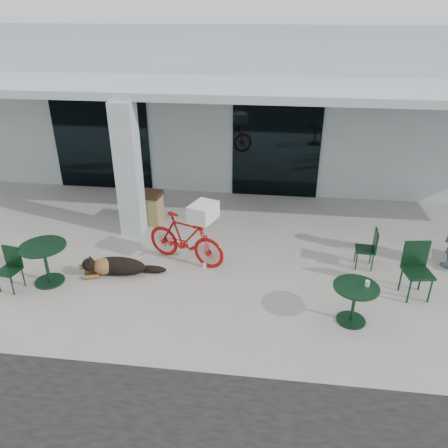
# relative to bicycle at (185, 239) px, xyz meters

# --- Properties ---
(ground) EXTENTS (80.00, 80.00, 0.00)m
(ground) POSITION_rel_bicycle_xyz_m (-0.02, -1.10, -0.55)
(ground) COLOR #A6A59D
(ground) RESTS_ON ground
(building) EXTENTS (22.00, 7.00, 4.50)m
(building) POSITION_rel_bicycle_xyz_m (-0.02, 7.40, 1.70)
(building) COLOR silver
(building) RESTS_ON ground
(storefront_glass_left) EXTENTS (2.80, 0.06, 2.70)m
(storefront_glass_left) POSITION_rel_bicycle_xyz_m (-3.22, 3.88, 0.80)
(storefront_glass_left) COLOR black
(storefront_glass_left) RESTS_ON ground
(storefront_glass_right) EXTENTS (2.40, 0.06, 2.70)m
(storefront_glass_right) POSITION_rel_bicycle_xyz_m (1.78, 3.88, 0.80)
(storefront_glass_right) COLOR black
(storefront_glass_right) RESTS_ON ground
(column) EXTENTS (0.50, 0.50, 3.12)m
(column) POSITION_rel_bicycle_xyz_m (-1.52, 1.20, 1.01)
(column) COLOR silver
(column) RESTS_ON ground
(overhang) EXTENTS (22.00, 2.80, 0.18)m
(overhang) POSITION_rel_bicycle_xyz_m (-0.02, 2.50, 2.66)
(overhang) COLOR silver
(overhang) RESTS_ON column
(bicycle) EXTENTS (1.88, 1.11, 1.09)m
(bicycle) POSITION_rel_bicycle_xyz_m (0.00, 0.00, 0.00)
(bicycle) COLOR #B0100E
(bicycle) RESTS_ON ground
(laundry_basket) EXTENTS (0.61, 0.70, 0.35)m
(laundry_basket) POSITION_rel_bicycle_xyz_m (0.42, -0.16, 0.72)
(laundry_basket) COLOR white
(laundry_basket) RESTS_ON bicycle
(dog) EXTENTS (1.34, 0.80, 0.42)m
(dog) POSITION_rel_bicycle_xyz_m (-1.25, -0.65, -0.33)
(dog) COLOR black
(dog) RESTS_ON ground
(cup_near_dog) EXTENTS (0.10, 0.10, 0.10)m
(cup_near_dog) POSITION_rel_bicycle_xyz_m (0.43, -0.19, -0.50)
(cup_near_dog) COLOR white
(cup_near_dog) RESTS_ON ground
(cafe_table_near) EXTENTS (1.12, 1.12, 0.83)m
(cafe_table_near) POSITION_rel_bicycle_xyz_m (-2.54, -1.11, -0.13)
(cafe_table_near) COLOR #13361E
(cafe_table_near) RESTS_ON ground
(cafe_chair_near) EXTENTS (0.45, 0.48, 0.85)m
(cafe_chair_near) POSITION_rel_bicycle_xyz_m (-3.14, -1.42, -0.12)
(cafe_chair_near) COLOR #13361E
(cafe_chair_near) RESTS_ON ground
(cafe_table_far) EXTENTS (1.01, 1.01, 0.73)m
(cafe_table_far) POSITION_rel_bicycle_xyz_m (3.25, -1.59, -0.18)
(cafe_table_far) COLOR #13361E
(cafe_table_far) RESTS_ON ground
(cafe_chair_far_a) EXTENTS (0.56, 0.60, 1.07)m
(cafe_chair_far_a) POSITION_rel_bicycle_xyz_m (4.51, -0.70, -0.01)
(cafe_chair_far_a) COLOR #13361E
(cafe_chair_far_a) RESTS_ON ground
(cafe_chair_far_b) EXTENTS (0.45, 0.42, 0.86)m
(cafe_chair_far_b) POSITION_rel_bicycle_xyz_m (3.73, 0.25, -0.12)
(cafe_chair_far_b) COLOR #13361E
(cafe_chair_far_b) RESTS_ON ground
(cup_on_table) EXTENTS (0.09, 0.09, 0.10)m
(cup_on_table) POSITION_rel_bicycle_xyz_m (3.43, -1.56, 0.23)
(cup_on_table) COLOR white
(cup_on_table) RESTS_ON cafe_table_far
(trash_receptacle) EXTENTS (0.56, 0.56, 0.84)m
(trash_receptacle) POSITION_rel_bicycle_xyz_m (-1.20, 1.70, -0.13)
(trash_receptacle) COLOR olive
(trash_receptacle) RESTS_ON ground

